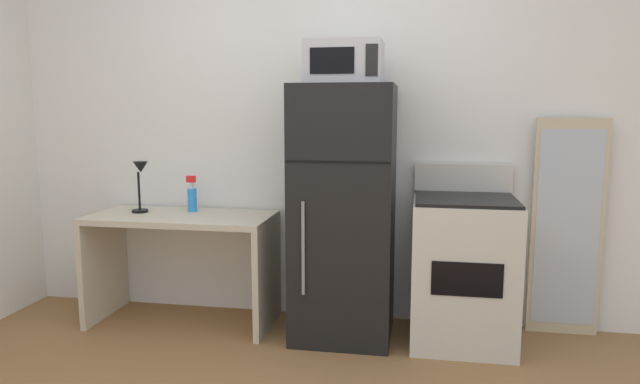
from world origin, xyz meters
TOP-DOWN VIEW (x-y plane):
  - wall_back_white at (0.00, 1.70)m, footprint 5.00×0.10m
  - desk at (-0.87, 1.34)m, footprint 1.23×0.57m
  - desk_lamp at (-1.17, 1.37)m, footprint 0.14×0.12m
  - spray_bottle at (-0.84, 1.48)m, footprint 0.06×0.06m
  - refrigerator at (0.24, 1.32)m, footprint 0.62×0.64m
  - microwave at (0.24, 1.30)m, footprint 0.46×0.35m
  - oven_range at (0.99, 1.33)m, footprint 0.62×0.61m
  - leaning_mirror at (1.64, 1.59)m, footprint 0.44×0.03m

SIDE VIEW (x-z plane):
  - oven_range at x=0.99m, z-range -0.08..1.02m
  - desk at x=-0.87m, z-range 0.15..0.90m
  - leaning_mirror at x=1.64m, z-range 0.00..1.40m
  - refrigerator at x=0.24m, z-range 0.00..1.60m
  - spray_bottle at x=-0.84m, z-range 0.72..0.97m
  - desk_lamp at x=-1.17m, z-range 0.81..1.17m
  - wall_back_white at x=0.00m, z-range 0.00..2.60m
  - microwave at x=0.24m, z-range 1.60..1.86m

